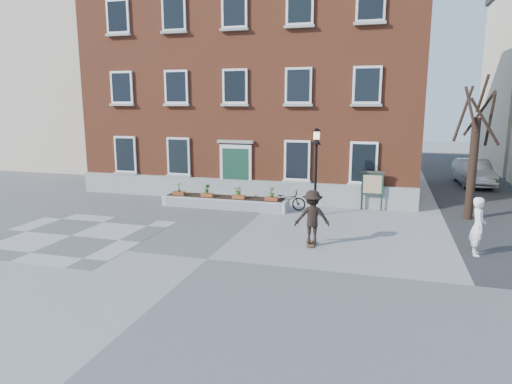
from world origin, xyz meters
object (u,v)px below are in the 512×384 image
(bystander, at_px, (478,226))
(notice_board, at_px, (372,184))
(lamp_post, at_px, (316,159))
(skateboarder, at_px, (312,217))
(parked_car, at_px, (473,172))
(bicycle, at_px, (286,200))

(bystander, xyz_separation_m, notice_board, (-3.60, 5.67, 0.28))
(lamp_post, xyz_separation_m, skateboarder, (0.58, -4.43, -1.50))
(skateboarder, bearing_deg, bystander, 5.03)
(parked_car, height_order, lamp_post, lamp_post)
(bystander, relative_size, notice_board, 1.05)
(bicycle, xyz_separation_m, bystander, (7.50, -4.58, 0.50))
(bicycle, height_order, parked_car, parked_car)
(parked_car, xyz_separation_m, bystander, (-2.15, -14.25, 0.19))
(lamp_post, bearing_deg, bystander, -33.22)
(bicycle, xyz_separation_m, skateboarder, (2.05, -5.06, 0.55))
(bicycle, distance_m, skateboarder, 5.49)
(bicycle, relative_size, skateboarder, 0.93)
(bystander, relative_size, skateboarder, 0.98)
(skateboarder, bearing_deg, parked_car, 62.71)
(skateboarder, bearing_deg, notice_board, 73.28)
(parked_car, xyz_separation_m, skateboarder, (-7.60, -14.73, 0.24))
(lamp_post, height_order, skateboarder, lamp_post)
(bicycle, distance_m, lamp_post, 2.61)
(parked_car, bearing_deg, bystander, -102.48)
(parked_car, bearing_deg, lamp_post, -132.33)
(bystander, height_order, notice_board, bystander)
(bicycle, relative_size, bystander, 0.94)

